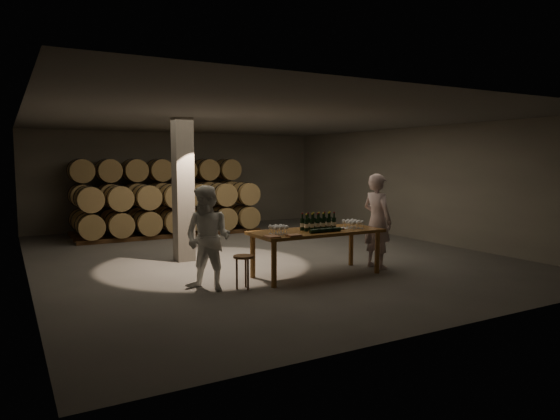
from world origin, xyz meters
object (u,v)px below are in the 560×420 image
notebook_near (294,235)px  stool (243,262)px  person_woman (208,238)px  bottle_cluster (318,223)px  person_man (377,221)px  plate (342,228)px  tasting_table (316,235)px

notebook_near → stool: size_ratio=0.40×
stool → person_woman: (-0.57, 0.22, 0.43)m
bottle_cluster → person_man: (1.43, -0.08, -0.03)m
plate → person_woman: (-2.82, 0.05, 0.01)m
person_woman → tasting_table: bearing=51.5°
person_man → person_woman: (-3.76, 0.00, -0.08)m
plate → person_man: (0.94, 0.05, 0.09)m
bottle_cluster → person_woman: (-2.34, -0.07, -0.11)m
tasting_table → stool: size_ratio=4.36×
stool → person_man: 3.24m
bottle_cluster → person_man: size_ratio=0.37×
tasting_table → notebook_near: notebook_near is taller
person_woman → notebook_near: bearing=35.0°
notebook_near → stool: 1.03m
notebook_near → person_woman: person_woman is taller
bottle_cluster → plate: 0.52m
plate → person_man: person_man is taller
tasting_table → plate: bearing=-8.8°
tasting_table → plate: size_ratio=10.43×
notebook_near → person_woman: bearing=164.3°
plate → notebook_near: bearing=-164.8°
stool → person_woman: bearing=159.1°
tasting_table → notebook_near: (-0.78, -0.45, 0.12)m
stool → person_man: size_ratio=0.30×
plate → stool: (-2.25, -0.17, -0.42)m
plate → person_man: 0.95m
notebook_near → person_man: (2.28, 0.41, 0.08)m
tasting_table → stool: 1.74m
bottle_cluster → stool: bearing=-170.6°
notebook_near → stool: bearing=167.7°
plate → stool: size_ratio=0.42×
notebook_near → person_man: bearing=10.2°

